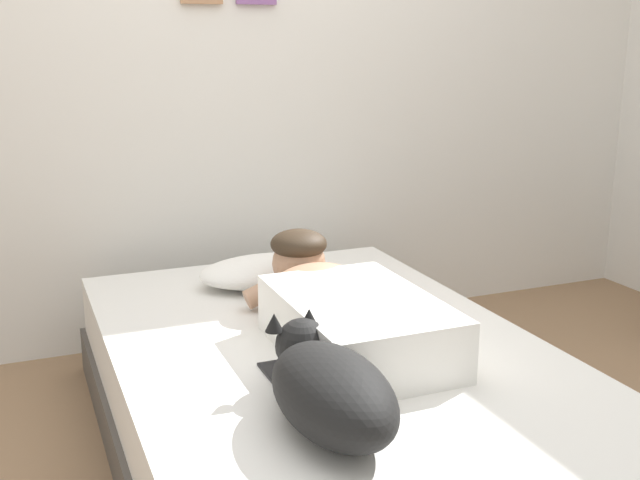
{
  "coord_description": "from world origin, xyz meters",
  "views": [
    {
      "loc": [
        -0.92,
        -1.91,
        1.31
      ],
      "look_at": [
        0.05,
        0.46,
        0.65
      ],
      "focal_mm": 43.35,
      "sensor_mm": 36.0,
      "label": 1
    }
  ],
  "objects_px": {
    "coffee_cup": "(325,281)",
    "cell_phone": "(276,372)",
    "person_lying": "(340,306)",
    "bed": "(327,403)",
    "pillow": "(266,271)",
    "dog": "(328,387)"
  },
  "relations": [
    {
      "from": "bed",
      "to": "person_lying",
      "type": "height_order",
      "value": "person_lying"
    },
    {
      "from": "person_lying",
      "to": "bed",
      "type": "bearing_deg",
      "value": -150.73
    },
    {
      "from": "bed",
      "to": "cell_phone",
      "type": "relative_size",
      "value": 14.6
    },
    {
      "from": "person_lying",
      "to": "cell_phone",
      "type": "relative_size",
      "value": 6.57
    },
    {
      "from": "pillow",
      "to": "person_lying",
      "type": "distance_m",
      "value": 0.61
    },
    {
      "from": "person_lying",
      "to": "dog",
      "type": "distance_m",
      "value": 0.58
    },
    {
      "from": "pillow",
      "to": "coffee_cup",
      "type": "xyz_separation_m",
      "value": [
        0.18,
        -0.15,
        -0.02
      ]
    },
    {
      "from": "coffee_cup",
      "to": "cell_phone",
      "type": "bearing_deg",
      "value": -123.24
    },
    {
      "from": "pillow",
      "to": "person_lying",
      "type": "bearing_deg",
      "value": -85.88
    },
    {
      "from": "cell_phone",
      "to": "dog",
      "type": "bearing_deg",
      "value": -86.83
    },
    {
      "from": "pillow",
      "to": "dog",
      "type": "xyz_separation_m",
      "value": [
        -0.21,
        -1.12,
        0.05
      ]
    },
    {
      "from": "bed",
      "to": "person_lying",
      "type": "bearing_deg",
      "value": 29.27
    },
    {
      "from": "coffee_cup",
      "to": "cell_phone",
      "type": "relative_size",
      "value": 0.89
    },
    {
      "from": "dog",
      "to": "coffee_cup",
      "type": "relative_size",
      "value": 4.6
    },
    {
      "from": "coffee_cup",
      "to": "pillow",
      "type": "bearing_deg",
      "value": 139.55
    },
    {
      "from": "dog",
      "to": "bed",
      "type": "bearing_deg",
      "value": 67.42
    },
    {
      "from": "pillow",
      "to": "dog",
      "type": "relative_size",
      "value": 0.9
    },
    {
      "from": "person_lying",
      "to": "cell_phone",
      "type": "xyz_separation_m",
      "value": [
        -0.28,
        -0.17,
        -0.1
      ]
    },
    {
      "from": "coffee_cup",
      "to": "cell_phone",
      "type": "height_order",
      "value": "coffee_cup"
    },
    {
      "from": "bed",
      "to": "coffee_cup",
      "type": "bearing_deg",
      "value": 68.33
    },
    {
      "from": "coffee_cup",
      "to": "cell_phone",
      "type": "xyz_separation_m",
      "value": [
        -0.41,
        -0.63,
        -0.03
      ]
    },
    {
      "from": "cell_phone",
      "to": "person_lying",
      "type": "bearing_deg",
      "value": 32.3
    }
  ]
}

